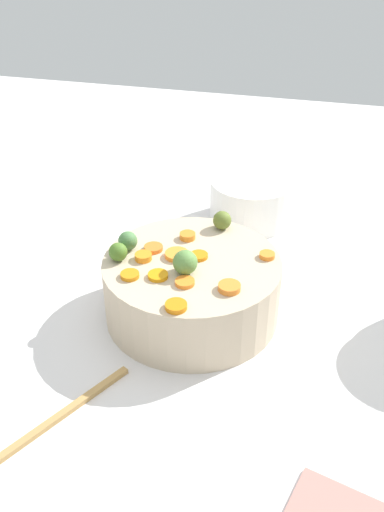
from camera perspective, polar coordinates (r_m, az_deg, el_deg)
name	(u,v)px	position (r m, az deg, el deg)	size (l,w,h in m)	color
tabletop	(175,303)	(1.03, -1.70, -4.75)	(2.40, 2.40, 0.02)	silver
serving_bowl_carrots	(192,288)	(0.96, 0.00, -3.22)	(0.29, 0.29, 0.11)	#C2AE91
carrot_slice_0	(176,306)	(0.83, -1.61, -5.02)	(0.03, 0.03, 0.01)	orange
carrot_slice_1	(153,248)	(0.96, -3.88, 0.81)	(0.03, 0.03, 0.01)	orange
carrot_slice_2	(177,255)	(0.94, -1.53, 0.14)	(0.04, 0.04, 0.01)	orange
carrot_slice_3	(159,276)	(0.89, -3.33, -1.97)	(0.03, 0.03, 0.01)	orange
carrot_slice_4	(185,282)	(0.87, -0.72, -2.64)	(0.03, 0.03, 0.01)	orange
carrot_slice_5	(130,275)	(0.89, -6.24, -1.91)	(0.03, 0.03, 0.01)	orange
carrot_slice_6	(187,236)	(0.98, -0.45, 2.02)	(0.03, 0.03, 0.01)	orange
carrot_slice_7	(267,255)	(0.94, 7.53, 0.07)	(0.03, 0.03, 0.01)	orange
carrot_slice_8	(199,256)	(0.94, 0.71, 0.03)	(0.03, 0.03, 0.01)	orange
carrot_slice_9	(143,257)	(0.93, -4.90, -0.07)	(0.03, 0.03, 0.01)	orange
carrot_slice_10	(229,287)	(0.86, 3.76, -3.14)	(0.03, 0.03, 0.01)	orange
brussels_sprout_0	(222,220)	(1.01, 3.03, 3.60)	(0.03, 0.03, 0.03)	#5C6F2A
brussels_sprout_1	(118,252)	(0.93, -7.41, 0.41)	(0.03, 0.03, 0.03)	#487125
brussels_sprout_2	(185,262)	(0.89, -0.69, -0.63)	(0.04, 0.04, 0.04)	#5A8840
brussels_sprout_3	(128,241)	(0.96, -6.45, 1.52)	(0.03, 0.03, 0.03)	#497742
casserole_dish	(251,200)	(1.25, 5.97, 5.60)	(0.18, 0.18, 0.09)	white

